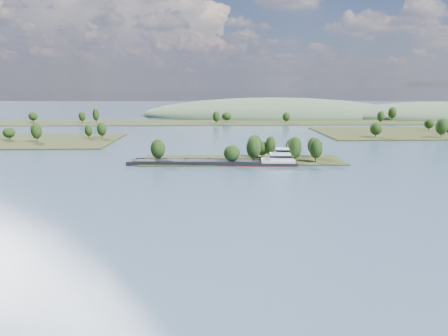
{
  "coord_description": "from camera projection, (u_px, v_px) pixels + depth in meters",
  "views": [
    {
      "loc": [
        -15.85,
        -34.9,
        37.66
      ],
      "look_at": [
        -10.72,
        130.0,
        6.0
      ],
      "focal_mm": 35.0,
      "sensor_mm": 36.0,
      "label": 1
    }
  ],
  "objects": [
    {
      "name": "ground",
      "position": [
        254.0,
        189.0,
        159.63
      ],
      "size": [
        1800.0,
        1800.0,
        0.0
      ],
      "primitive_type": "plane",
      "color": "#3E536C",
      "rests_on": "ground"
    },
    {
      "name": "hill_east",
      "position": [
        446.0,
        117.0,
        511.12
      ],
      "size": [
        260.0,
        140.0,
        36.0
      ],
      "primitive_type": "ellipsoid",
      "color": "#40563B",
      "rests_on": "ground"
    },
    {
      "name": "hill_west",
      "position": [
        272.0,
        116.0,
        534.47
      ],
      "size": [
        320.0,
        160.0,
        44.0
      ],
      "primitive_type": "ellipsoid",
      "color": "#40563B",
      "rests_on": "ground"
    },
    {
      "name": "tree_island",
      "position": [
        254.0,
        153.0,
        217.26
      ],
      "size": [
        100.0,
        31.19,
        13.84
      ],
      "color": "#262E14",
      "rests_on": "ground"
    },
    {
      "name": "back_shoreline",
      "position": [
        233.0,
        122.0,
        434.4
      ],
      "size": [
        900.0,
        60.0,
        15.38
      ],
      "color": "#262E14",
      "rests_on": "ground"
    },
    {
      "name": "cargo_barge",
      "position": [
        224.0,
        162.0,
        207.84
      ],
      "size": [
        81.16,
        15.24,
        10.91
      ],
      "color": "black",
      "rests_on": "ground"
    }
  ]
}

